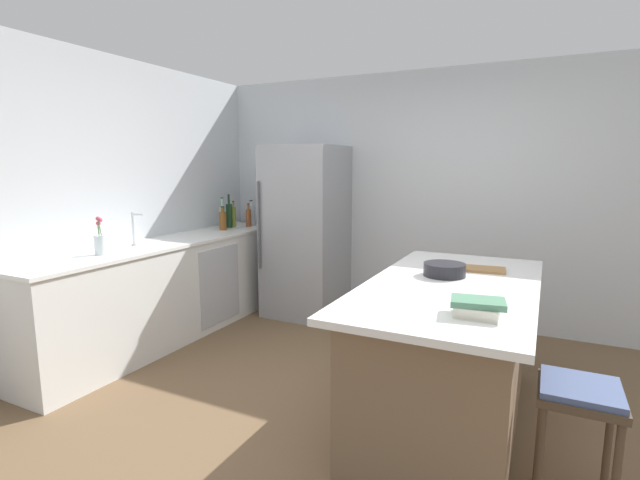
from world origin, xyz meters
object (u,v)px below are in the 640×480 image
at_px(syrup_bottle, 251,216).
at_px(gin_bottle, 223,217).
at_px(sink_faucet, 134,228).
at_px(mixing_bowl, 444,270).
at_px(flower_vase, 100,243).
at_px(kitchen_island, 449,351).
at_px(refrigerator, 306,232).
at_px(soda_bottle, 251,215).
at_px(vinegar_bottle, 249,217).
at_px(olive_oil_bottle, 234,216).
at_px(cutting_board, 478,269).
at_px(wine_bottle, 229,215).
at_px(bar_stool, 579,408).
at_px(whiskey_bottle, 223,220).
at_px(cookbook_stack, 478,307).

relative_size(syrup_bottle, gin_bottle, 0.72).
height_order(sink_faucet, mixing_bowl, sink_faucet).
xyz_separation_m(syrup_bottle, gin_bottle, (-0.05, -0.48, 0.04)).
bearing_deg(flower_vase, gin_bottle, 93.18).
relative_size(kitchen_island, sink_faucet, 6.65).
distance_m(refrigerator, sink_faucet, 1.79).
bearing_deg(refrigerator, soda_bottle, 174.03).
bearing_deg(sink_faucet, soda_bottle, 86.06).
relative_size(vinegar_bottle, olive_oil_bottle, 0.90).
relative_size(vinegar_bottle, gin_bottle, 0.77).
distance_m(syrup_bottle, cutting_board, 3.07).
bearing_deg(olive_oil_bottle, refrigerator, 6.55).
relative_size(sink_faucet, wine_bottle, 0.79).
bearing_deg(wine_bottle, soda_bottle, 67.36).
bearing_deg(refrigerator, bar_stool, -39.34).
xyz_separation_m(sink_faucet, syrup_bottle, (0.04, 1.72, -0.06)).
relative_size(syrup_bottle, mixing_bowl, 0.92).
bearing_deg(olive_oil_bottle, soda_bottle, 56.94).
xyz_separation_m(mixing_bowl, cutting_board, (0.18, 0.28, -0.03)).
height_order(bar_stool, vinegar_bottle, vinegar_bottle).
relative_size(sink_faucet, vinegar_bottle, 1.11).
distance_m(wine_bottle, cutting_board, 2.98).
distance_m(wine_bottle, whiskey_bottle, 0.21).
xyz_separation_m(olive_oil_bottle, gin_bottle, (-0.00, -0.20, 0.02)).
relative_size(refrigerator, wine_bottle, 4.85).
relative_size(flower_vase, mixing_bowl, 1.12).
bearing_deg(syrup_bottle, kitchen_island, -32.45).
distance_m(refrigerator, bar_stool, 3.33).
bearing_deg(sink_faucet, bar_stool, -9.08).
distance_m(olive_oil_bottle, whiskey_bottle, 0.29).
distance_m(flower_vase, whiskey_bottle, 1.57).
xyz_separation_m(gin_bottle, cutting_board, (2.85, -0.78, -0.15)).
xyz_separation_m(kitchen_island, bar_stool, (0.70, -0.55, 0.06)).
relative_size(bar_stool, olive_oil_bottle, 2.13).
bearing_deg(kitchen_island, bar_stool, -38.42).
height_order(refrigerator, whiskey_bottle, refrigerator).
bearing_deg(gin_bottle, kitchen_island, -24.21).
xyz_separation_m(flower_vase, syrup_bottle, (-0.04, 2.14, 0.00)).
distance_m(syrup_bottle, gin_bottle, 0.48).
distance_m(vinegar_bottle, cookbook_stack, 3.54).
bearing_deg(flower_vase, refrigerator, 67.66).
distance_m(bar_stool, flower_vase, 3.40).
bearing_deg(vinegar_bottle, bar_stool, -32.20).
height_order(refrigerator, mixing_bowl, refrigerator).
xyz_separation_m(refrigerator, cutting_board, (1.95, -1.09, -0.00)).
height_order(refrigerator, flower_vase, refrigerator).
bearing_deg(refrigerator, cookbook_stack, -45.68).
xyz_separation_m(olive_oil_bottle, wine_bottle, (0.01, -0.09, 0.02)).
bearing_deg(cookbook_stack, olive_oil_bottle, 145.68).
relative_size(syrup_bottle, whiskey_bottle, 0.96).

